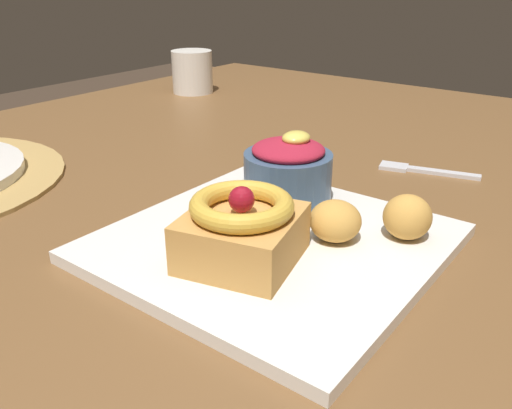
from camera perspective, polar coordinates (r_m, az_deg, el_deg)
dining_table at (r=0.65m, az=-9.31°, el=-5.59°), size 1.57×1.08×0.73m
front_plate at (r=0.50m, az=1.83°, el=-4.13°), size 0.28×0.28×0.01m
cake_slice at (r=0.45m, az=-1.52°, el=-2.65°), size 0.11×0.11×0.07m
berry_ramekin at (r=0.56m, az=3.44°, el=3.53°), size 0.09×0.09×0.08m
fritter_front at (r=0.51m, az=15.90°, el=-1.29°), size 0.04×0.04×0.04m
fritter_middle at (r=0.49m, az=8.49°, el=-1.74°), size 0.05×0.05×0.04m
fork at (r=0.72m, az=17.22°, el=3.55°), size 0.05×0.13×0.00m
coffee_mug at (r=1.16m, az=-6.84°, el=13.93°), size 0.08×0.08×0.09m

